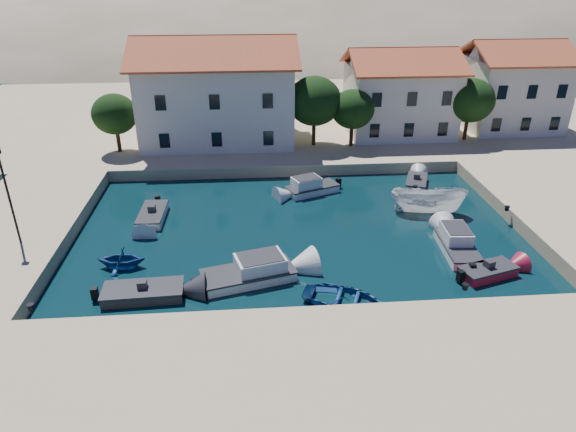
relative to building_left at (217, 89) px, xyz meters
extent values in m
plane|color=black|center=(6.00, -28.00, -5.94)|extent=(400.00, 400.00, 0.00)
cube|color=tan|center=(6.00, -34.00, -5.44)|extent=(52.00, 12.00, 1.00)
cube|color=tan|center=(-13.00, -18.00, -5.44)|extent=(8.00, 20.00, 1.00)
cube|color=tan|center=(8.00, 10.00, -5.44)|extent=(80.00, 36.00, 1.00)
ellipsoid|color=gray|center=(-4.00, 82.00, -25.94)|extent=(198.00, 126.00, 72.00)
ellipsoid|color=gray|center=(41.00, 102.00, -30.94)|extent=(220.00, 176.00, 99.00)
cube|color=silver|center=(0.00, 0.00, -1.19)|extent=(14.00, 9.00, 7.50)
pyramid|color=#A34924|center=(0.00, 0.00, 3.66)|extent=(14.70, 9.45, 2.20)
cube|color=silver|center=(18.00, 1.00, -1.69)|extent=(10.00, 8.00, 6.50)
pyramid|color=#A34924|center=(18.00, 1.00, 2.46)|extent=(10.50, 8.40, 1.80)
cube|color=silver|center=(30.00, 2.00, -1.44)|extent=(9.00, 8.00, 7.00)
pyramid|color=#A34924|center=(30.00, 2.00, 2.96)|extent=(9.45, 8.40, 1.80)
cylinder|color=#382314|center=(-9.00, -3.00, -3.69)|extent=(0.36, 0.36, 2.50)
ellipsoid|color=black|center=(-9.00, -3.00, -1.44)|extent=(4.00, 4.00, 3.60)
cylinder|color=#382314|center=(9.00, -2.50, -3.44)|extent=(0.36, 0.36, 3.00)
ellipsoid|color=black|center=(9.00, -2.50, -0.74)|extent=(5.00, 5.00, 4.50)
cylinder|color=#382314|center=(12.50, -3.00, -3.69)|extent=(0.36, 0.36, 2.50)
ellipsoid|color=black|center=(12.50, -3.00, -1.44)|extent=(4.00, 4.00, 3.60)
cylinder|color=#382314|center=(24.00, -2.00, -3.56)|extent=(0.36, 0.36, 2.75)
ellipsoid|color=black|center=(24.00, -2.00, -1.09)|extent=(4.60, 4.60, 4.14)
cylinder|color=black|center=(-11.50, -20.00, -1.94)|extent=(0.14, 0.14, 6.00)
cylinder|color=black|center=(-8.30, -27.20, -4.79)|extent=(0.36, 0.36, 0.30)
cylinder|color=black|center=(14.00, -27.20, -4.79)|extent=(0.36, 0.36, 0.30)
cylinder|color=black|center=(20.70, -18.00, -4.79)|extent=(0.36, 0.36, 0.30)
cube|color=#2E2D32|center=(-3.24, -25.08, -5.69)|extent=(4.36, 2.09, 0.90)
cube|color=#2E2D32|center=(-3.24, -25.08, -5.36)|extent=(4.46, 2.13, 0.10)
cube|color=#2E2D32|center=(-3.24, -25.08, -5.14)|extent=(0.52, 0.52, 0.50)
cube|color=white|center=(2.54, -23.84, -5.69)|extent=(5.62, 3.51, 0.90)
cube|color=#2E2D32|center=(2.54, -23.84, -5.36)|extent=(5.75, 3.59, 0.10)
cube|color=white|center=(2.54, -23.84, -4.99)|extent=(3.16, 2.55, 0.90)
imported|color=navy|center=(7.62, -26.50, -5.94)|extent=(5.19, 4.46, 0.90)
cube|color=maroon|center=(16.56, -24.54, -5.69)|extent=(3.58, 2.38, 0.90)
cube|color=#2E2D32|center=(16.56, -24.54, -5.36)|extent=(3.66, 2.43, 0.10)
cube|color=#2E2D32|center=(16.56, -24.54, -5.14)|extent=(0.62, 0.62, 0.50)
cube|color=white|center=(15.83, -21.70, -5.69)|extent=(2.15, 4.66, 0.90)
cube|color=#2E2D32|center=(15.83, -21.70, -5.36)|extent=(2.20, 4.77, 0.10)
cube|color=white|center=(15.83, -21.70, -4.99)|extent=(1.73, 2.51, 0.90)
imported|color=white|center=(15.79, -15.89, -5.94)|extent=(5.73, 3.14, 2.09)
cube|color=white|center=(16.55, -10.79, -5.69)|extent=(2.64, 3.65, 0.90)
cube|color=#2E2D32|center=(16.55, -10.79, -5.36)|extent=(2.70, 3.73, 0.10)
cube|color=#2E2D32|center=(16.55, -10.79, -5.14)|extent=(0.65, 0.65, 0.50)
imported|color=navy|center=(-5.08, -21.79, -5.94)|extent=(2.97, 2.61, 1.49)
cube|color=white|center=(-4.25, -15.30, -5.69)|extent=(1.80, 3.87, 0.90)
cube|color=#2E2D32|center=(-4.25, -15.30, -5.36)|extent=(1.84, 3.96, 0.10)
cube|color=#2E2D32|center=(-4.25, -15.30, -5.14)|extent=(0.51, 0.51, 0.50)
cube|color=white|center=(7.80, -11.55, -5.69)|extent=(4.40, 3.10, 0.90)
cube|color=#2E2D32|center=(7.80, -11.55, -5.36)|extent=(4.50, 3.17, 0.10)
cube|color=white|center=(7.80, -11.55, -4.99)|extent=(2.53, 2.15, 0.90)
camera|label=1|loc=(2.82, -49.06, 10.59)|focal=32.00mm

